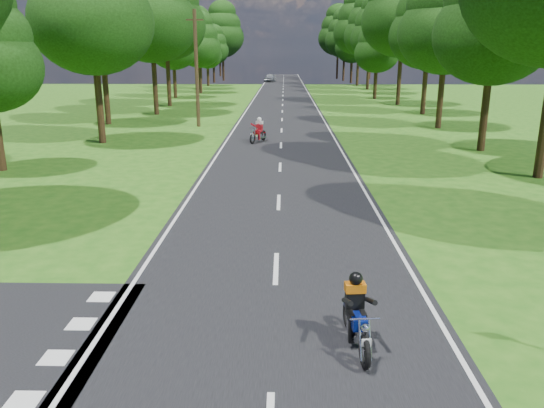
{
  "coord_description": "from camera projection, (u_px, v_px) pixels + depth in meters",
  "views": [
    {
      "loc": [
        0.18,
        -10.19,
        5.18
      ],
      "look_at": [
        -0.15,
        4.0,
        1.1
      ],
      "focal_mm": 35.0,
      "sensor_mm": 36.0,
      "label": 1
    }
  ],
  "objects": [
    {
      "name": "rider_near_blue",
      "position": [
        357.0,
        311.0,
        9.48
      ],
      "size": [
        0.7,
        1.7,
        1.38
      ],
      "primitive_type": null,
      "rotation": [
        0.0,
        0.0,
        0.09
      ],
      "color": "navy",
      "rests_on": "main_road"
    },
    {
      "name": "rider_far_red",
      "position": [
        258.0,
        130.0,
        31.32
      ],
      "size": [
        1.23,
        1.84,
        1.46
      ],
      "primitive_type": null,
      "rotation": [
        0.0,
        0.0,
        -0.41
      ],
      "color": "#A30C12",
      "rests_on": "main_road"
    },
    {
      "name": "telegraph_pole",
      "position": [
        197.0,
        68.0,
        37.14
      ],
      "size": [
        1.2,
        0.26,
        8.0
      ],
      "color": "#382616",
      "rests_on": "ground"
    },
    {
      "name": "treeline",
      "position": [
        295.0,
        27.0,
        66.62
      ],
      "size": [
        40.0,
        115.35,
        14.78
      ],
      "color": "black",
      "rests_on": "ground"
    },
    {
      "name": "ground",
      "position": [
        275.0,
        306.0,
        11.23
      ],
      "size": [
        160.0,
        160.0,
        0.0
      ],
      "primitive_type": "plane",
      "color": "#235814",
      "rests_on": "ground"
    },
    {
      "name": "main_road",
      "position": [
        283.0,
        100.0,
        59.26
      ],
      "size": [
        7.0,
        140.0,
        0.02
      ],
      "primitive_type": "cube",
      "color": "black",
      "rests_on": "ground"
    },
    {
      "name": "road_markings",
      "position": [
        281.0,
        101.0,
        57.46
      ],
      "size": [
        7.4,
        140.0,
        0.01
      ],
      "color": "silver",
      "rests_on": "main_road"
    },
    {
      "name": "distant_car",
      "position": [
        270.0,
        78.0,
        95.17
      ],
      "size": [
        2.34,
        4.45,
        1.44
      ],
      "primitive_type": "imported",
      "rotation": [
        0.0,
        0.0,
        -0.16
      ],
      "color": "#A7A9AE",
      "rests_on": "main_road"
    }
  ]
}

